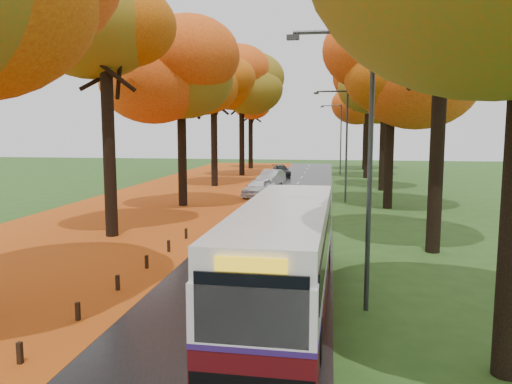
% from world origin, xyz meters
% --- Properties ---
extents(road, '(6.50, 90.00, 0.04)m').
position_xyz_m(road, '(0.00, 25.00, 0.02)').
color(road, black).
rests_on(road, ground).
extents(centre_line, '(0.12, 90.00, 0.01)m').
position_xyz_m(centre_line, '(0.00, 25.00, 0.04)').
color(centre_line, silver).
rests_on(centre_line, road).
extents(leaf_verge, '(12.00, 90.00, 0.02)m').
position_xyz_m(leaf_verge, '(-9.00, 25.00, 0.01)').
color(leaf_verge, '#88400C').
rests_on(leaf_verge, ground).
extents(leaf_drift, '(0.90, 90.00, 0.01)m').
position_xyz_m(leaf_drift, '(-3.05, 25.00, 0.04)').
color(leaf_drift, '#CF4C15').
rests_on(leaf_drift, road).
extents(trees_left, '(9.20, 74.00, 13.88)m').
position_xyz_m(trees_left, '(-7.18, 27.06, 9.53)').
color(trees_left, black).
rests_on(trees_left, ground).
extents(trees_right, '(9.30, 74.20, 13.96)m').
position_xyz_m(trees_right, '(7.19, 26.91, 9.69)').
color(trees_right, black).
rests_on(trees_right, ground).
extents(bollard_row, '(0.11, 23.51, 0.52)m').
position_xyz_m(bollard_row, '(-3.70, 4.70, 0.26)').
color(bollard_row, black).
rests_on(bollard_row, ground).
extents(streetlamp_near, '(2.45, 0.18, 8.00)m').
position_xyz_m(streetlamp_near, '(3.95, 8.00, 4.71)').
color(streetlamp_near, '#333538').
rests_on(streetlamp_near, ground).
extents(streetlamp_mid, '(2.45, 0.18, 8.00)m').
position_xyz_m(streetlamp_mid, '(3.95, 30.00, 4.71)').
color(streetlamp_mid, '#333538').
rests_on(streetlamp_mid, ground).
extents(streetlamp_far, '(2.45, 0.18, 8.00)m').
position_xyz_m(streetlamp_far, '(3.95, 52.00, 4.71)').
color(streetlamp_far, '#333538').
rests_on(streetlamp_far, ground).
extents(bus, '(2.81, 11.27, 2.95)m').
position_xyz_m(bus, '(1.77, 8.26, 1.59)').
color(bus, '#470B0D').
rests_on(bus, road).
extents(car_white, '(2.52, 4.45, 1.43)m').
position_xyz_m(car_white, '(-2.35, 31.56, 0.75)').
color(car_white, white).
rests_on(car_white, road).
extents(car_silver, '(2.40, 4.65, 1.46)m').
position_xyz_m(car_silver, '(-2.35, 39.37, 0.77)').
color(car_silver, '#AEB1B6').
rests_on(car_silver, road).
extents(car_dark, '(2.72, 4.40, 1.19)m').
position_xyz_m(car_dark, '(-2.35, 48.78, 0.64)').
color(car_dark, black).
rests_on(car_dark, road).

